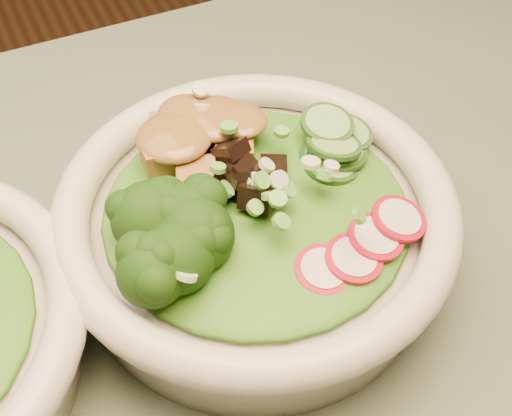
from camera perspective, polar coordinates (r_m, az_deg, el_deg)
name	(u,v)px	position (r m, az deg, el deg)	size (l,w,h in m)	color
salad_bowl	(256,228)	(0.47, 0.00, -1.59)	(0.26, 0.26, 0.07)	beige
lettuce_bed	(256,207)	(0.45, 0.00, 0.09)	(0.20, 0.20, 0.02)	#2B6515
broccoli_florets	(183,244)	(0.41, -5.84, -2.91)	(0.08, 0.07, 0.04)	black
radish_slices	(334,259)	(0.42, 6.28, -4.05)	(0.11, 0.04, 0.02)	maroon
cucumber_slices	(326,148)	(0.47, 5.61, 4.77)	(0.07, 0.07, 0.03)	#86BA67
mushroom_heap	(243,183)	(0.45, -1.03, 2.03)	(0.07, 0.07, 0.04)	black
tofu_cubes	(195,145)	(0.48, -4.91, 5.02)	(0.09, 0.06, 0.03)	olive
peanut_sauce	(194,131)	(0.47, -5.01, 6.14)	(0.07, 0.05, 0.02)	brown
scallion_garnish	(256,182)	(0.43, 0.00, 2.11)	(0.18, 0.18, 0.02)	#58A63A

